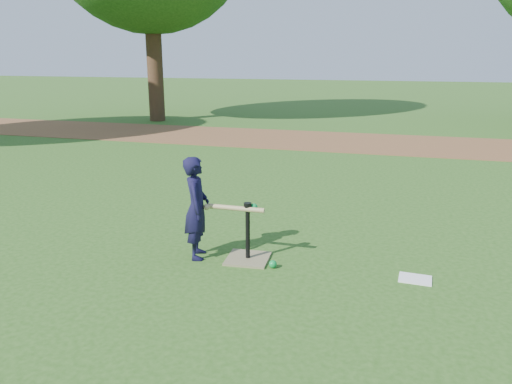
# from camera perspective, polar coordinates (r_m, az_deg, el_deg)

# --- Properties ---
(ground) EXTENTS (80.00, 80.00, 0.00)m
(ground) POSITION_cam_1_polar(r_m,az_deg,el_deg) (5.49, -3.14, -6.61)
(ground) COLOR #285116
(ground) RESTS_ON ground
(dirt_strip) EXTENTS (24.00, 3.00, 0.01)m
(dirt_strip) POSITION_cam_1_polar(r_m,az_deg,el_deg) (12.58, 8.38, 5.80)
(dirt_strip) COLOR brown
(dirt_strip) RESTS_ON ground
(child) EXTENTS (0.37, 0.45, 1.07)m
(child) POSITION_cam_1_polar(r_m,az_deg,el_deg) (5.16, -6.80, -1.81)
(child) COLOR black
(child) RESTS_ON ground
(wiffle_ball_ground) EXTENTS (0.08, 0.08, 0.08)m
(wiffle_ball_ground) POSITION_cam_1_polar(r_m,az_deg,el_deg) (5.02, 1.94, -8.24)
(wiffle_ball_ground) COLOR #0D8F39
(wiffle_ball_ground) RESTS_ON ground
(clipboard) EXTENTS (0.31, 0.24, 0.01)m
(clipboard) POSITION_cam_1_polar(r_m,az_deg,el_deg) (5.02, 17.73, -9.44)
(clipboard) COLOR white
(clipboard) RESTS_ON ground
(batting_tee) EXTENTS (0.46, 0.46, 0.61)m
(batting_tee) POSITION_cam_1_polar(r_m,az_deg,el_deg) (5.19, -0.94, -6.60)
(batting_tee) COLOR #807751
(batting_tee) RESTS_ON ground
(swing_action) EXTENTS (0.63, 0.17, 0.08)m
(swing_action) POSITION_cam_1_polar(r_m,az_deg,el_deg) (5.06, -2.25, -1.83)
(swing_action) COLOR tan
(swing_action) RESTS_ON ground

